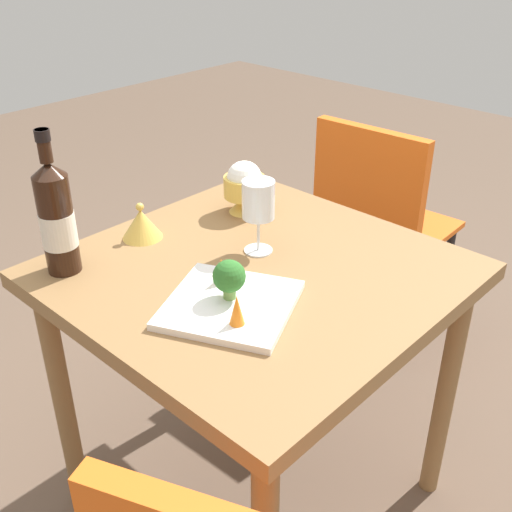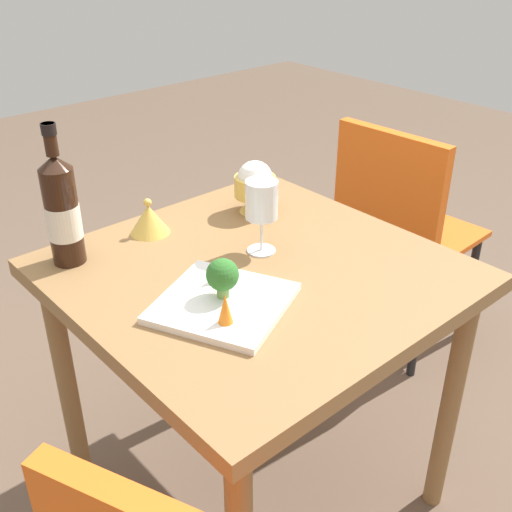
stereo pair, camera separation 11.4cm
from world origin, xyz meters
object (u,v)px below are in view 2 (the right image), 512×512
chair_by_wall (398,219)px  carrot_garnish_left (218,269)px  broccoli_floret (223,276)px  serving_plate (223,303)px  carrot_garnish_right (225,309)px  rice_bowl (255,186)px  wine_glass (262,202)px  rice_bowl_lid (149,219)px  wine_bottle (62,210)px

chair_by_wall → carrot_garnish_left: (0.20, -0.92, 0.25)m
broccoli_floret → carrot_garnish_left: 0.07m
chair_by_wall → serving_plate: (0.26, -0.96, 0.21)m
chair_by_wall → carrot_garnish_right: chair_by_wall is taller
rice_bowl → wine_glass: bearing=-37.6°
chair_by_wall → carrot_garnish_left: size_ratio=14.54×
rice_bowl → rice_bowl_lid: 0.29m
wine_glass → broccoli_floret: wine_glass is taller
wine_bottle → rice_bowl_lid: wine_bottle is taller
rice_bowl → rice_bowl_lid: rice_bowl is taller
chair_by_wall → wine_bottle: (-0.12, -1.11, 0.33)m
wine_glass → carrot_garnish_right: size_ratio=2.83×
chair_by_wall → rice_bowl_lid: size_ratio=8.50×
chair_by_wall → wine_glass: size_ratio=4.75×
wine_bottle → broccoli_floret: size_ratio=3.81×
serving_plate → carrot_garnish_right: (0.07, -0.04, 0.04)m
wine_glass → broccoli_floret: 0.24m
wine_glass → rice_bowl_lid: 0.31m
serving_plate → carrot_garnish_right: bearing=-34.7°
broccoli_floret → carrot_garnish_left: broccoli_floret is taller
chair_by_wall → carrot_garnish_left: chair_by_wall is taller
rice_bowl → carrot_garnish_left: rice_bowl is taller
wine_bottle → broccoli_floret: wine_bottle is taller
wine_bottle → serving_plate: (0.38, 0.15, -0.12)m
wine_glass → serving_plate: 0.28m
wine_bottle → carrot_garnish_right: (0.45, 0.10, -0.08)m
chair_by_wall → wine_glass: 0.83m
chair_by_wall → serving_plate: chair_by_wall is taller
rice_bowl_lid → carrot_garnish_left: 0.32m
rice_bowl_lid → wine_glass: bearing=29.3°
wine_glass → wine_bottle: bearing=-125.5°
wine_bottle → rice_bowl: size_ratio=2.31×
rice_bowl → carrot_garnish_right: size_ratio=2.24×
rice_bowl → broccoli_floret: size_ratio=1.65×
chair_by_wall → carrot_garnish_right: bearing=-74.5°
wine_bottle → wine_glass: bearing=54.5°
wine_glass → broccoli_floret: bearing=-61.4°
wine_bottle → rice_bowl: bearing=80.8°
rice_bowl_lid → serving_plate: size_ratio=0.30×
broccoli_floret → carrot_garnish_left: (-0.06, 0.03, -0.02)m
chair_by_wall → carrot_garnish_right: 1.09m
wine_bottle → rice_bowl: wine_bottle is taller
wine_glass → carrot_garnish_left: bearing=-71.8°
wine_glass → rice_bowl_lid: (-0.26, -0.14, -0.09)m
rice_bowl → serving_plate: bearing=-49.6°
rice_bowl → carrot_garnish_left: (0.24, -0.31, -0.03)m
chair_by_wall → rice_bowl: (-0.04, -0.61, 0.28)m
rice_bowl_lid → broccoli_floret: (0.37, -0.06, 0.03)m
wine_bottle → wine_glass: (0.26, 0.36, -0.00)m
serving_plate → carrot_garnish_right: size_ratio=5.24×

